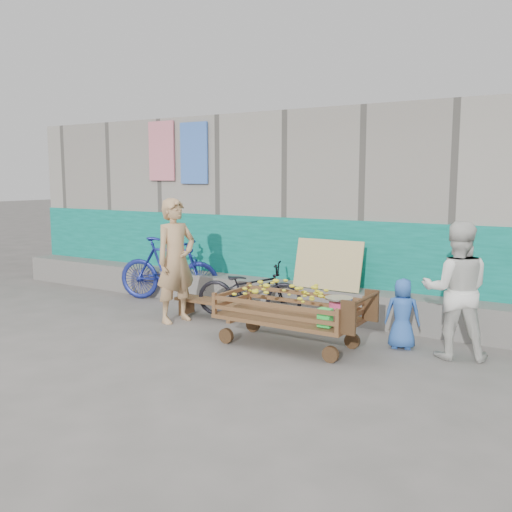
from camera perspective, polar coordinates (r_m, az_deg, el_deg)
The scene contains 9 objects.
ground at distance 6.45m, azimuth -3.88°, elevation -10.25°, with size 80.00×80.00×0.00m, color #5C5954.
building_wall at distance 9.72m, azimuth 10.21°, elevation 4.57°, with size 12.00×3.50×3.00m.
banana_cart at distance 6.81m, azimuth 3.03°, elevation -4.68°, with size 1.82×0.83×0.78m.
bench at distance 8.25m, azimuth -4.67°, elevation -4.83°, with size 1.06×0.32×0.26m.
vendor_man at distance 7.96m, azimuth -8.02°, elevation -0.46°, with size 0.63×0.41×1.72m, color tan.
woman at distance 6.69m, azimuth 19.38°, elevation -3.25°, with size 0.74×0.58×1.53m, color silver.
child at distance 6.94m, azimuth 14.43°, elevation -5.60°, with size 0.41×0.27×0.84m, color #2F5EB7.
bicycle_dark at distance 8.25m, azimuth -0.64°, elevation -3.34°, with size 0.53×1.52×0.80m, color black.
bicycle_blue at distance 9.38m, azimuth -8.71°, elevation -1.32°, with size 0.49×1.73×1.04m, color navy.
Camera 1 is at (3.61, -4.96, 2.01)m, focal length 40.00 mm.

